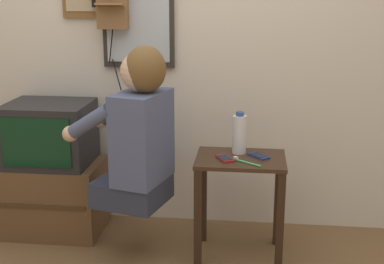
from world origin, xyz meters
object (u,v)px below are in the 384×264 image
(cell_phone_held, at_px, (225,158))
(person, at_px, (138,131))
(wall_mirror, at_px, (138,8))
(toothbrush, at_px, (245,162))
(cell_phone_spare, at_px, (259,156))
(television, at_px, (49,133))
(water_bottle, at_px, (239,134))

(cell_phone_held, bearing_deg, person, 157.39)
(wall_mirror, distance_m, toothbrush, 1.16)
(person, xyz_separation_m, cell_phone_spare, (0.65, 0.10, -0.15))
(person, bearing_deg, cell_phone_held, -69.97)
(television, distance_m, wall_mirror, 0.93)
(television, xyz_separation_m, wall_mirror, (0.52, 0.24, 0.74))
(water_bottle, xyz_separation_m, toothbrush, (0.04, -0.18, -0.10))
(water_bottle, height_order, toothbrush, water_bottle)
(television, height_order, toothbrush, television)
(cell_phone_held, xyz_separation_m, water_bottle, (0.07, 0.13, 0.11))
(person, distance_m, wall_mirror, 0.82)
(water_bottle, bearing_deg, cell_phone_spare, -30.40)
(television, relative_size, cell_phone_held, 3.62)
(wall_mirror, relative_size, cell_phone_spare, 5.39)
(cell_phone_held, height_order, cell_phone_spare, same)
(television, bearing_deg, water_bottle, -5.72)
(cell_phone_spare, bearing_deg, toothbrush, -163.90)
(television, height_order, wall_mirror, wall_mirror)
(cell_phone_spare, relative_size, water_bottle, 0.56)
(toothbrush, bearing_deg, person, 124.72)
(cell_phone_spare, bearing_deg, cell_phone_held, 158.17)
(television, height_order, water_bottle, water_bottle)
(cell_phone_held, xyz_separation_m, toothbrush, (0.11, -0.05, 0.00))
(wall_mirror, relative_size, toothbrush, 4.75)
(person, distance_m, cell_phone_held, 0.49)
(cell_phone_held, distance_m, water_bottle, 0.18)
(wall_mirror, bearing_deg, person, -79.52)
(water_bottle, relative_size, toothbrush, 1.58)
(cell_phone_held, bearing_deg, cell_phone_spare, -8.13)
(cell_phone_spare, height_order, water_bottle, water_bottle)
(cell_phone_held, bearing_deg, water_bottle, 32.85)
(toothbrush, bearing_deg, wall_mirror, 87.35)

